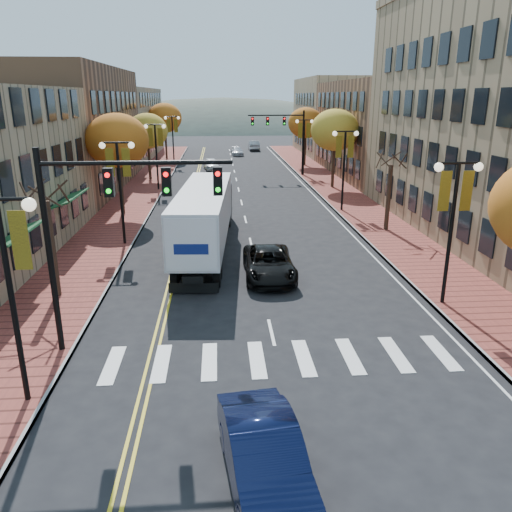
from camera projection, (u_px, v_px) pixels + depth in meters
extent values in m
plane|color=black|center=(285.00, 392.00, 14.99)|extent=(200.00, 200.00, 0.00)
cube|color=brown|center=(140.00, 193.00, 45.17)|extent=(4.00, 85.00, 0.15)
cube|color=brown|center=(336.00, 190.00, 46.45)|extent=(4.00, 85.00, 0.15)
cube|color=brown|center=(54.00, 129.00, 46.26)|extent=(12.00, 24.00, 11.00)
cube|color=#9E8966|center=(110.00, 123.00, 70.22)|extent=(12.00, 26.00, 9.50)
cube|color=brown|center=(404.00, 129.00, 54.63)|extent=(15.00, 24.00, 10.00)
cube|color=#9E8966|center=(352.00, 116.00, 75.36)|extent=(15.00, 20.00, 11.00)
cylinder|color=#382619|center=(52.00, 249.00, 21.25)|extent=(0.28, 0.28, 4.20)
cylinder|color=#382619|center=(121.00, 180.00, 36.33)|extent=(0.28, 0.28, 4.90)
ellipsoid|color=#C16116|center=(117.00, 140.00, 35.45)|extent=(4.48, 4.48, 3.81)
cylinder|color=#382619|center=(149.00, 157.00, 51.57)|extent=(0.28, 0.28, 4.55)
ellipsoid|color=gold|center=(147.00, 131.00, 50.76)|extent=(4.16, 4.16, 3.54)
cylinder|color=#382619|center=(166.00, 140.00, 68.58)|extent=(0.28, 0.28, 5.04)
ellipsoid|color=#C16116|center=(165.00, 118.00, 67.68)|extent=(4.61, 4.61, 3.92)
cylinder|color=#382619|center=(388.00, 198.00, 32.02)|extent=(0.28, 0.28, 4.20)
cylinder|color=#382619|center=(333.00, 161.00, 47.10)|extent=(0.28, 0.28, 4.90)
ellipsoid|color=gold|center=(335.00, 130.00, 46.22)|extent=(4.48, 4.48, 3.81)
cylinder|color=#382619|center=(305.00, 146.00, 62.31)|extent=(0.28, 0.28, 4.76)
ellipsoid|color=#C16116|center=(306.00, 123.00, 61.46)|extent=(4.35, 4.35, 3.70)
cylinder|color=black|center=(13.00, 308.00, 13.54)|extent=(0.16, 0.16, 6.00)
sphere|color=#FFF2CC|center=(29.00, 205.00, 12.72)|extent=(0.36, 0.36, 0.36)
cube|color=gold|center=(20.00, 241.00, 12.99)|extent=(0.45, 0.03, 1.60)
cylinder|color=black|center=(121.00, 196.00, 28.72)|extent=(0.16, 0.16, 6.00)
cylinder|color=black|center=(116.00, 143.00, 27.80)|extent=(1.60, 0.10, 0.10)
sphere|color=#FFF2CC|center=(102.00, 145.00, 27.79)|extent=(0.36, 0.36, 0.36)
sphere|color=#FFF2CC|center=(131.00, 145.00, 27.90)|extent=(0.36, 0.36, 0.36)
cube|color=gold|center=(110.00, 163.00, 28.11)|extent=(0.45, 0.03, 1.60)
cube|color=gold|center=(126.00, 162.00, 28.17)|extent=(0.45, 0.03, 1.60)
cylinder|color=black|center=(157.00, 158.00, 45.81)|extent=(0.16, 0.16, 6.00)
cylinder|color=black|center=(155.00, 125.00, 44.89)|extent=(1.60, 0.10, 0.10)
sphere|color=#FFF2CC|center=(146.00, 126.00, 44.87)|extent=(0.36, 0.36, 0.36)
sphere|color=#FFF2CC|center=(164.00, 126.00, 44.99)|extent=(0.36, 0.36, 0.36)
cube|color=gold|center=(150.00, 137.00, 45.19)|extent=(0.45, 0.03, 1.60)
cube|color=gold|center=(160.00, 137.00, 45.25)|extent=(0.45, 0.03, 1.60)
cylinder|color=black|center=(173.00, 141.00, 62.89)|extent=(0.16, 0.16, 6.00)
cylinder|color=black|center=(172.00, 117.00, 61.97)|extent=(1.60, 0.10, 0.10)
sphere|color=#FFF2CC|center=(165.00, 118.00, 61.96)|extent=(0.36, 0.36, 0.36)
sphere|color=#FFF2CC|center=(178.00, 118.00, 62.07)|extent=(0.36, 0.36, 0.36)
cube|color=gold|center=(169.00, 126.00, 62.27)|extent=(0.45, 0.03, 1.60)
cube|color=gold|center=(176.00, 126.00, 62.34)|extent=(0.45, 0.03, 1.60)
cylinder|color=black|center=(450.00, 237.00, 20.30)|extent=(0.16, 0.16, 6.00)
cylinder|color=black|center=(459.00, 163.00, 19.37)|extent=(1.60, 0.10, 0.10)
sphere|color=#FFF2CC|center=(439.00, 167.00, 19.36)|extent=(0.36, 0.36, 0.36)
sphere|color=#FFF2CC|center=(479.00, 167.00, 19.48)|extent=(0.36, 0.36, 0.36)
cube|color=gold|center=(445.00, 191.00, 19.68)|extent=(0.45, 0.03, 1.60)
cube|color=gold|center=(467.00, 191.00, 19.74)|extent=(0.45, 0.03, 1.60)
cylinder|color=black|center=(343.00, 172.00, 37.38)|extent=(0.16, 0.16, 6.00)
cylinder|color=black|center=(346.00, 131.00, 36.46)|extent=(1.60, 0.10, 0.10)
sphere|color=#FFF2CC|center=(335.00, 134.00, 36.45)|extent=(0.36, 0.36, 0.36)
sphere|color=#FFF2CC|center=(356.00, 133.00, 36.56)|extent=(0.36, 0.36, 0.36)
cube|color=gold|center=(339.00, 147.00, 36.76)|extent=(0.45, 0.03, 1.60)
cube|color=gold|center=(351.00, 147.00, 36.83)|extent=(0.45, 0.03, 1.60)
cylinder|color=black|center=(304.00, 148.00, 54.46)|extent=(0.16, 0.16, 6.00)
cylinder|color=black|center=(305.00, 120.00, 53.54)|extent=(1.60, 0.10, 0.10)
sphere|color=#FFF2CC|center=(297.00, 121.00, 53.53)|extent=(0.36, 0.36, 0.36)
sphere|color=#FFF2CC|center=(312.00, 121.00, 53.65)|extent=(0.36, 0.36, 0.36)
cube|color=gold|center=(300.00, 130.00, 53.85)|extent=(0.45, 0.03, 1.60)
cube|color=gold|center=(308.00, 130.00, 53.91)|extent=(0.45, 0.03, 1.60)
cylinder|color=black|center=(50.00, 257.00, 16.24)|extent=(0.20, 0.20, 7.00)
cylinder|color=black|center=(136.00, 163.00, 15.53)|extent=(6.00, 0.14, 0.14)
cube|color=black|center=(109.00, 182.00, 15.65)|extent=(0.30, 0.25, 0.90)
sphere|color=#FF0C0C|center=(107.00, 175.00, 15.44)|extent=(0.16, 0.16, 0.16)
cube|color=black|center=(167.00, 182.00, 15.78)|extent=(0.30, 0.25, 0.90)
sphere|color=#FF0C0C|center=(166.00, 175.00, 15.57)|extent=(0.16, 0.16, 0.16)
cube|color=black|center=(218.00, 181.00, 15.89)|extent=(0.30, 0.25, 0.90)
sphere|color=#FF0C0C|center=(218.00, 174.00, 15.68)|extent=(0.16, 0.16, 0.16)
cylinder|color=black|center=(303.00, 144.00, 54.30)|extent=(0.20, 0.20, 7.00)
cylinder|color=black|center=(276.00, 115.00, 53.17)|extent=(6.00, 0.14, 0.14)
cube|color=black|center=(284.00, 121.00, 53.42)|extent=(0.30, 0.25, 0.90)
sphere|color=#FF0C0C|center=(284.00, 119.00, 53.21)|extent=(0.16, 0.16, 0.16)
cube|color=black|center=(268.00, 121.00, 53.29)|extent=(0.30, 0.25, 0.90)
sphere|color=#FF0C0C|center=(268.00, 119.00, 53.08)|extent=(0.16, 0.16, 0.16)
cube|color=black|center=(252.00, 121.00, 53.17)|extent=(0.30, 0.25, 0.90)
sphere|color=#FF0C0C|center=(253.00, 119.00, 52.96)|extent=(0.16, 0.16, 0.16)
cube|color=black|center=(205.00, 242.00, 27.58)|extent=(1.75, 12.16, 0.33)
cube|color=silver|center=(204.00, 213.00, 27.08)|extent=(3.23, 12.26, 2.61)
cube|color=black|center=(214.00, 201.00, 34.45)|extent=(2.51, 2.95, 2.33)
cylinder|color=black|center=(175.00, 278.00, 23.06)|extent=(0.39, 0.95, 0.93)
cylinder|color=black|center=(217.00, 278.00, 23.07)|extent=(0.39, 0.95, 0.93)
cylinder|color=black|center=(178.00, 270.00, 24.12)|extent=(0.39, 0.95, 0.93)
cylinder|color=black|center=(219.00, 270.00, 24.14)|extent=(0.39, 0.95, 0.93)
cylinder|color=black|center=(199.00, 220.00, 33.71)|extent=(0.39, 0.95, 0.93)
cylinder|color=black|center=(228.00, 220.00, 33.72)|extent=(0.39, 0.95, 0.93)
cylinder|color=black|center=(202.00, 213.00, 35.66)|extent=(0.39, 0.95, 0.93)
cylinder|color=black|center=(229.00, 213.00, 35.68)|extent=(0.39, 0.95, 0.93)
imported|color=#0C1333|center=(265.00, 459.00, 11.15)|extent=(2.17, 4.77, 1.52)
imported|color=black|center=(269.00, 263.00, 24.28)|extent=(2.39, 5.13, 1.42)
imported|color=white|center=(211.00, 164.00, 59.71)|extent=(2.11, 4.17, 1.36)
imported|color=#B7B7BF|center=(237.00, 151.00, 74.04)|extent=(1.83, 4.10, 1.17)
imported|color=#9D9DA5|center=(254.00, 146.00, 80.93)|extent=(1.70, 4.66, 1.52)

